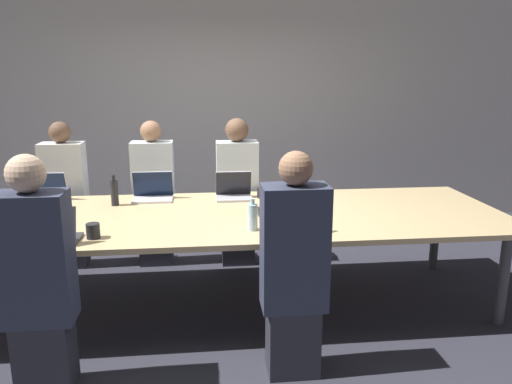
{
  "coord_description": "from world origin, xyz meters",
  "views": [
    {
      "loc": [
        -0.1,
        -3.82,
        1.88
      ],
      "look_at": [
        0.33,
        0.1,
        0.93
      ],
      "focal_mm": 35.0,
      "sensor_mm": 36.0,
      "label": 1
    }
  ],
  "objects_px": {
    "cup_far_center": "(261,193)",
    "cup_near_left": "(93,231)",
    "person_near_midright": "(294,270)",
    "bottle_near_midright": "(252,217)",
    "laptop_far_center": "(234,191)",
    "stapler": "(261,212)",
    "laptop_far_midleft": "(153,192)",
    "laptop_near_left": "(51,233)",
    "laptop_far_left": "(45,193)",
    "bottle_far_midleft": "(114,192)",
    "laptop_near_midright": "(293,223)",
    "person_near_left": "(38,281)",
    "person_far_center": "(237,194)",
    "person_far_left": "(66,198)",
    "person_far_midleft": "(154,196)"
  },
  "relations": [
    {
      "from": "cup_far_center",
      "to": "cup_near_left",
      "type": "bearing_deg",
      "value": -141.97
    },
    {
      "from": "person_near_midright",
      "to": "bottle_near_midright",
      "type": "height_order",
      "value": "person_near_midright"
    },
    {
      "from": "laptop_far_center",
      "to": "stapler",
      "type": "distance_m",
      "value": 0.59
    },
    {
      "from": "laptop_far_midleft",
      "to": "laptop_near_left",
      "type": "height_order",
      "value": "laptop_near_left"
    },
    {
      "from": "laptop_far_left",
      "to": "laptop_near_left",
      "type": "height_order",
      "value": "laptop_near_left"
    },
    {
      "from": "laptop_far_left",
      "to": "bottle_far_midleft",
      "type": "xyz_separation_m",
      "value": [
        0.63,
        -0.22,
        0.04
      ]
    },
    {
      "from": "cup_far_center",
      "to": "laptop_near_midright",
      "type": "bearing_deg",
      "value": -84.41
    },
    {
      "from": "bottle_far_midleft",
      "to": "stapler",
      "type": "xyz_separation_m",
      "value": [
        1.19,
        -0.43,
        -0.09
      ]
    },
    {
      "from": "bottle_far_midleft",
      "to": "person_near_left",
      "type": "relative_size",
      "value": 0.18
    },
    {
      "from": "laptop_far_midleft",
      "to": "bottle_near_midright",
      "type": "distance_m",
      "value": 1.25
    },
    {
      "from": "cup_far_center",
      "to": "cup_near_left",
      "type": "relative_size",
      "value": 0.84
    },
    {
      "from": "bottle_near_midright",
      "to": "cup_near_left",
      "type": "xyz_separation_m",
      "value": [
        -1.09,
        -0.06,
        -0.05
      ]
    },
    {
      "from": "laptop_far_left",
      "to": "cup_far_center",
      "type": "xyz_separation_m",
      "value": [
        1.89,
        -0.09,
        -0.03
      ]
    },
    {
      "from": "person_near_midright",
      "to": "person_near_left",
      "type": "relative_size",
      "value": 0.99
    },
    {
      "from": "laptop_far_midleft",
      "to": "person_far_center",
      "type": "bearing_deg",
      "value": 27.11
    },
    {
      "from": "laptop_far_midleft",
      "to": "person_far_left",
      "type": "bearing_deg",
      "value": 150.97
    },
    {
      "from": "person_near_left",
      "to": "cup_near_left",
      "type": "xyz_separation_m",
      "value": [
        0.22,
        0.52,
        0.13
      ]
    },
    {
      "from": "laptop_far_left",
      "to": "laptop_near_midright",
      "type": "distance_m",
      "value": 2.28
    },
    {
      "from": "person_far_left",
      "to": "bottle_near_midright",
      "type": "height_order",
      "value": "person_far_left"
    },
    {
      "from": "person_near_midright",
      "to": "cup_near_left",
      "type": "xyz_separation_m",
      "value": [
        -1.29,
        0.5,
        0.13
      ]
    },
    {
      "from": "person_far_midleft",
      "to": "person_near_midright",
      "type": "relative_size",
      "value": 1.0
    },
    {
      "from": "laptop_far_midleft",
      "to": "laptop_near_midright",
      "type": "bearing_deg",
      "value": -44.94
    },
    {
      "from": "laptop_far_center",
      "to": "person_far_center",
      "type": "distance_m",
      "value": 0.46
    },
    {
      "from": "laptop_far_midleft",
      "to": "laptop_near_left",
      "type": "bearing_deg",
      "value": -116.73
    },
    {
      "from": "person_far_midleft",
      "to": "laptop_far_left",
      "type": "bearing_deg",
      "value": -154.48
    },
    {
      "from": "person_near_midright",
      "to": "person_far_center",
      "type": "xyz_separation_m",
      "value": [
        -0.21,
        1.93,
        0.01
      ]
    },
    {
      "from": "person_near_midright",
      "to": "cup_far_center",
      "type": "relative_size",
      "value": 16.33
    },
    {
      "from": "bottle_far_midleft",
      "to": "cup_near_left",
      "type": "bearing_deg",
      "value": -90.36
    },
    {
      "from": "person_near_left",
      "to": "stapler",
      "type": "height_order",
      "value": "person_near_left"
    },
    {
      "from": "laptop_far_left",
      "to": "person_near_left",
      "type": "distance_m",
      "value": 1.66
    },
    {
      "from": "bottle_near_midright",
      "to": "laptop_near_left",
      "type": "distance_m",
      "value": 1.35
    },
    {
      "from": "laptop_near_left",
      "to": "person_near_left",
      "type": "bearing_deg",
      "value": 94.5
    },
    {
      "from": "laptop_far_center",
      "to": "cup_far_center",
      "type": "distance_m",
      "value": 0.25
    },
    {
      "from": "person_far_midleft",
      "to": "laptop_near_left",
      "type": "xyz_separation_m",
      "value": [
        -0.52,
        -1.58,
        0.16
      ]
    },
    {
      "from": "bottle_far_midleft",
      "to": "laptop_near_midright",
      "type": "xyz_separation_m",
      "value": [
        1.36,
        -0.89,
        -0.04
      ]
    },
    {
      "from": "laptop_far_midleft",
      "to": "stapler",
      "type": "bearing_deg",
      "value": -33.9
    },
    {
      "from": "person_near_midright",
      "to": "person_far_center",
      "type": "relative_size",
      "value": 0.99
    },
    {
      "from": "person_far_center",
      "to": "cup_far_center",
      "type": "relative_size",
      "value": 16.54
    },
    {
      "from": "laptop_far_midleft",
      "to": "cup_near_left",
      "type": "bearing_deg",
      "value": -106.5
    },
    {
      "from": "laptop_near_midright",
      "to": "cup_far_center",
      "type": "height_order",
      "value": "laptop_near_midright"
    },
    {
      "from": "laptop_far_midleft",
      "to": "cup_far_center",
      "type": "xyz_separation_m",
      "value": [
        0.96,
        -0.04,
        -0.03
      ]
    },
    {
      "from": "bottle_near_midright",
      "to": "person_far_center",
      "type": "relative_size",
      "value": 0.16
    },
    {
      "from": "bottle_far_midleft",
      "to": "cup_far_center",
      "type": "xyz_separation_m",
      "value": [
        1.26,
        0.13,
        -0.07
      ]
    },
    {
      "from": "laptop_far_left",
      "to": "laptop_near_left",
      "type": "distance_m",
      "value": 1.22
    },
    {
      "from": "bottle_far_midleft",
      "to": "laptop_near_midright",
      "type": "relative_size",
      "value": 0.78
    },
    {
      "from": "person_far_left",
      "to": "laptop_near_left",
      "type": "relative_size",
      "value": 4.09
    },
    {
      "from": "laptop_far_midleft",
      "to": "person_far_midleft",
      "type": "distance_m",
      "value": 0.5
    },
    {
      "from": "person_near_left",
      "to": "stapler",
      "type": "relative_size",
      "value": 9.5
    },
    {
      "from": "laptop_far_center",
      "to": "person_near_left",
      "type": "distance_m",
      "value": 1.96
    },
    {
      "from": "laptop_far_center",
      "to": "stapler",
      "type": "relative_size",
      "value": 2.08
    }
  ]
}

